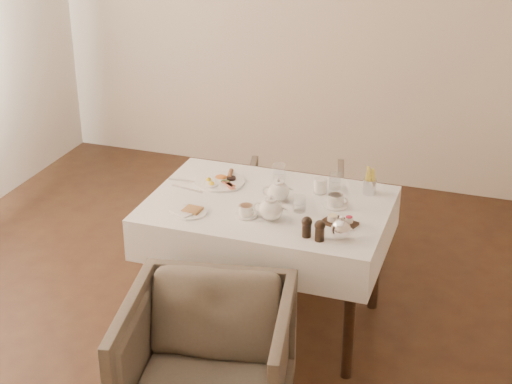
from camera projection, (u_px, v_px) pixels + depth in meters
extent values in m
plane|color=black|center=(212.00, 353.00, 4.23)|extent=(5.00, 5.00, 0.00)
cube|color=black|center=(268.00, 209.00, 4.20)|extent=(1.20, 0.80, 0.04)
cube|color=white|center=(268.00, 222.00, 4.23)|extent=(1.28, 0.88, 0.23)
cylinder|color=black|center=(201.00, 227.00, 4.81)|extent=(0.06, 0.06, 0.70)
cylinder|color=black|center=(376.00, 255.00, 4.49)|extent=(0.06, 0.06, 0.70)
cylinder|color=black|center=(153.00, 282.00, 4.22)|extent=(0.06, 0.06, 0.70)
cylinder|color=black|center=(349.00, 319.00, 3.91)|extent=(0.06, 0.06, 0.70)
imported|color=brown|center=(207.00, 366.00, 3.57)|extent=(0.87, 0.89, 0.70)
imported|color=brown|center=(294.00, 213.00, 5.10)|extent=(0.75, 0.76, 0.58)
cylinder|color=white|center=(220.00, 182.00, 4.42)|extent=(0.28, 0.28, 0.01)
ellipsoid|color=orange|center=(221.00, 176.00, 4.45)|extent=(0.07, 0.06, 0.02)
cylinder|color=brown|center=(230.00, 174.00, 4.47)|extent=(0.05, 0.10, 0.03)
cylinder|color=black|center=(231.00, 178.00, 4.42)|extent=(0.05, 0.05, 0.02)
cube|color=maroon|center=(229.00, 185.00, 4.35)|extent=(0.10, 0.09, 0.01)
ellipsoid|color=#264C19|center=(225.00, 181.00, 4.40)|extent=(0.06, 0.05, 0.02)
cylinder|color=white|center=(190.00, 212.00, 4.07)|extent=(0.18, 0.18, 0.01)
cube|color=olive|center=(192.00, 210.00, 4.07)|extent=(0.10, 0.09, 0.01)
cube|color=white|center=(183.00, 212.00, 4.06)|extent=(0.15, 0.13, 0.02)
cylinder|color=white|center=(320.00, 186.00, 4.28)|extent=(0.08, 0.08, 0.08)
cylinder|color=white|center=(246.00, 215.00, 4.04)|extent=(0.12, 0.12, 0.01)
cylinder|color=white|center=(246.00, 210.00, 4.03)|extent=(0.10, 0.10, 0.05)
cylinder|color=#A8764C|center=(246.00, 206.00, 4.02)|extent=(0.07, 0.07, 0.00)
cylinder|color=white|center=(335.00, 205.00, 4.14)|extent=(0.13, 0.13, 0.01)
cylinder|color=white|center=(335.00, 200.00, 4.13)|extent=(0.10, 0.10, 0.06)
cylinder|color=#A8764C|center=(336.00, 195.00, 4.12)|extent=(0.08, 0.08, 0.00)
cylinder|color=silver|center=(279.00, 173.00, 4.41)|extent=(0.09, 0.09, 0.10)
cylinder|color=silver|center=(300.00, 204.00, 4.07)|extent=(0.08, 0.08, 0.09)
cylinder|color=silver|center=(335.00, 181.00, 4.33)|extent=(0.09, 0.09, 0.09)
cube|color=black|center=(340.00, 223.00, 3.96)|extent=(0.19, 0.16, 0.01)
cylinder|color=white|center=(333.00, 218.00, 3.96)|extent=(0.05, 0.05, 0.03)
cylinder|color=maroon|center=(349.00, 220.00, 3.94)|extent=(0.04, 0.04, 0.03)
cylinder|color=silver|center=(370.00, 186.00, 4.27)|extent=(0.07, 0.07, 0.09)
cube|color=silver|center=(185.00, 181.00, 4.43)|extent=(0.20, 0.03, 0.00)
cube|color=silver|center=(187.00, 189.00, 4.34)|extent=(0.20, 0.05, 0.00)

